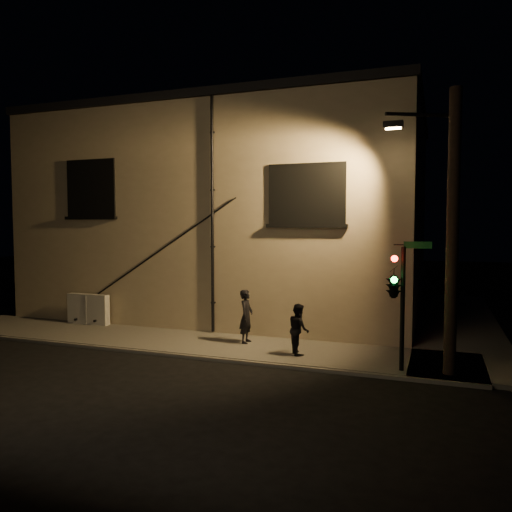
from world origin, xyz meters
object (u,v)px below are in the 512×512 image
at_px(traffic_signal, 395,284).
at_px(pedestrian_a, 246,316).
at_px(utility_cabinet, 88,309).
at_px(streetlamp_pole, 449,227).
at_px(pedestrian_b, 299,329).

bearing_deg(traffic_signal, pedestrian_a, 161.43).
relative_size(utility_cabinet, streetlamp_pole, 0.24).
distance_m(pedestrian_a, traffic_signal, 5.25).
bearing_deg(traffic_signal, streetlamp_pole, 12.17).
height_order(utility_cabinet, streetlamp_pole, streetlamp_pole).
xyz_separation_m(utility_cabinet, pedestrian_b, (8.88, -1.58, 0.17)).
distance_m(traffic_signal, streetlamp_pole, 2.00).
relative_size(pedestrian_b, traffic_signal, 0.44).
bearing_deg(streetlamp_pole, utility_cabinet, 170.79).
distance_m(utility_cabinet, pedestrian_a, 6.94).
bearing_deg(pedestrian_b, streetlamp_pole, -125.44).
relative_size(pedestrian_b, streetlamp_pole, 0.20).
bearing_deg(pedestrian_b, pedestrian_a, 39.85).
height_order(utility_cabinet, pedestrian_b, pedestrian_b).
height_order(utility_cabinet, pedestrian_a, pedestrian_a).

